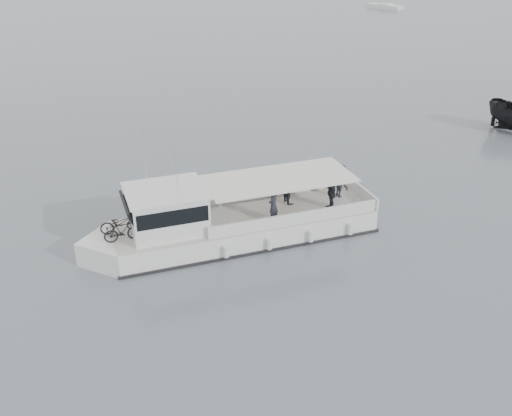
{
  "coord_description": "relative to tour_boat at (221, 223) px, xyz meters",
  "views": [
    {
      "loc": [
        5.42,
        -24.62,
        13.95
      ],
      "look_at": [
        5.86,
        -0.14,
        1.6
      ],
      "focal_mm": 40.0,
      "sensor_mm": 36.0,
      "label": 1
    }
  ],
  "objects": [
    {
      "name": "tour_boat",
      "position": [
        0.0,
        0.0,
        0.0
      ],
      "size": [
        14.3,
        7.43,
        6.07
      ],
      "rotation": [
        0.0,
        0.0,
        0.32
      ],
      "color": "white",
      "rests_on": "ground"
    },
    {
      "name": "ground",
      "position": [
        -4.16,
        0.55,
        -1.0
      ],
      "size": [
        1400.0,
        1400.0,
        0.0
      ],
      "primitive_type": "plane",
      "color": "#50585E",
      "rests_on": "ground"
    }
  ]
}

